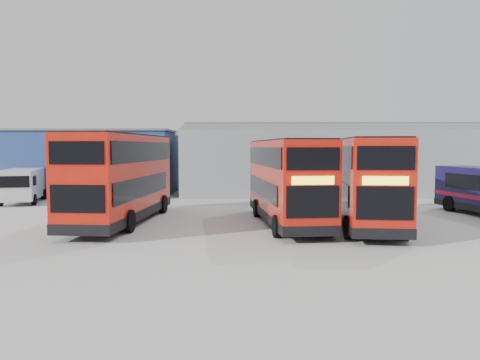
# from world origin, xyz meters

# --- Properties ---
(ground_plane) EXTENTS (120.00, 120.00, 0.00)m
(ground_plane) POSITION_xyz_m (0.00, 0.00, 0.00)
(ground_plane) COLOR #B0B0AA
(ground_plane) RESTS_ON ground
(office_block) EXTENTS (12.30, 8.32, 5.12)m
(office_block) POSITION_xyz_m (-14.00, 17.99, 2.58)
(office_block) COLOR navy
(office_block) RESTS_ON ground
(maintenance_shed) EXTENTS (30.50, 12.00, 5.89)m
(maintenance_shed) POSITION_xyz_m (8.00, 20.00, 2.60)
(maintenance_shed) COLOR #9499A1
(maintenance_shed) RESTS_ON ground
(double_decker_left) EXTENTS (3.29, 10.57, 4.40)m
(double_decker_left) POSITION_xyz_m (-8.41, 3.23, 2.19)
(double_decker_left) COLOR red
(double_decker_left) RESTS_ON ground
(double_decker_centre) EXTENTS (3.40, 9.93, 4.12)m
(double_decker_centre) POSITION_xyz_m (-0.26, 2.84, 2.05)
(double_decker_centre) COLOR red
(double_decker_centre) RESTS_ON ground
(double_decker_right) EXTENTS (3.28, 10.04, 4.17)m
(double_decker_right) POSITION_xyz_m (3.33, 2.35, 2.08)
(double_decker_right) COLOR red
(double_decker_right) RESTS_ON ground
(panel_van) EXTENTS (3.22, 5.54, 2.28)m
(panel_van) POSITION_xyz_m (-17.30, 11.72, 1.27)
(panel_van) COLOR silver
(panel_van) RESTS_ON ground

